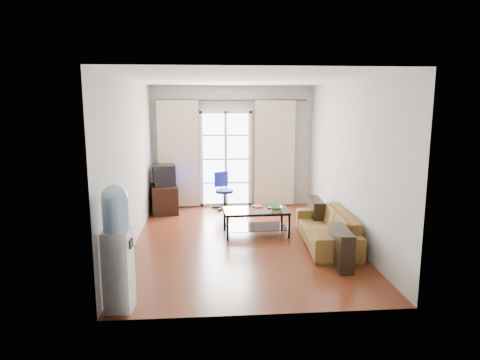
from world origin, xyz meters
The scene contains 20 objects.
floor centered at (0.00, 0.00, 0.00)m, with size 5.20×5.20×0.00m, color brown.
ceiling centered at (0.00, 0.00, 2.70)m, with size 5.20×5.20×0.00m, color white.
wall_back centered at (0.00, 2.60, 1.35)m, with size 3.60×0.02×2.70m, color #B5B3AC.
wall_front centered at (0.00, -2.60, 1.35)m, with size 3.60×0.02×2.70m, color #B5B3AC.
wall_left centered at (-1.80, 0.00, 1.35)m, with size 0.02×5.20×2.70m, color #B5B3AC.
wall_right centered at (1.80, 0.00, 1.35)m, with size 0.02×5.20×2.70m, color #B5B3AC.
french_door centered at (-0.15, 2.54, 1.07)m, with size 1.16×0.06×2.15m.
curtain_rod centered at (0.00, 2.50, 2.38)m, with size 0.04×0.04×3.30m, color #4C3F2D.
curtain_left centered at (-1.20, 2.48, 1.20)m, with size 0.90×0.07×2.35m, color beige.
curtain_right centered at (0.95, 2.48, 1.20)m, with size 0.90×0.07×2.35m, color beige.
radiator centered at (0.80, 2.50, 0.33)m, with size 0.64×0.12×0.64m, color gray.
sofa centered at (1.39, -0.30, 0.28)m, with size 0.87×1.96×0.56m, color brown.
coffee_table centered at (0.28, 0.33, 0.30)m, with size 1.16×0.69×0.46m.
bowl centered at (0.63, 0.30, 0.49)m, with size 0.27×0.27×0.06m, color green.
book centered at (0.26, 0.51, 0.47)m, with size 0.21×0.25×0.02m, color maroon.
remote centered at (0.57, 0.39, 0.47)m, with size 0.16×0.05×0.02m, color black.
tv_stand centered at (-1.50, 2.09, 0.29)m, with size 0.54×0.80×0.59m, color black.
crt_tv centered at (-1.50, 2.10, 0.81)m, with size 0.54×0.54×0.44m.
task_chair centered at (-0.21, 2.28, 0.24)m, with size 0.71×0.71×0.81m.
water_cooler centered at (-1.60, -2.35, 0.76)m, with size 0.33×0.32×1.46m.
Camera 1 is at (-0.60, -6.99, 2.34)m, focal length 32.00 mm.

